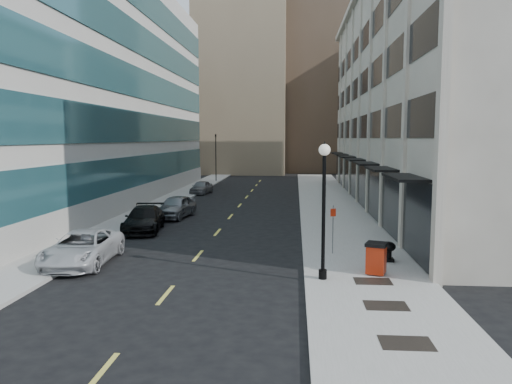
# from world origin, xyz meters

# --- Properties ---
(ground) EXTENTS (160.00, 160.00, 0.00)m
(ground) POSITION_xyz_m (0.00, 0.00, 0.00)
(ground) COLOR black
(ground) RESTS_ON ground
(sidewalk_right) EXTENTS (5.00, 80.00, 0.15)m
(sidewalk_right) POSITION_xyz_m (7.50, 20.00, 0.07)
(sidewalk_right) COLOR #9D998E
(sidewalk_right) RESTS_ON ground
(sidewalk_left) EXTENTS (3.00, 80.00, 0.15)m
(sidewalk_left) POSITION_xyz_m (-6.50, 20.00, 0.07)
(sidewalk_left) COLOR #9D998E
(sidewalk_left) RESTS_ON ground
(building_right) EXTENTS (15.30, 46.50, 18.25)m
(building_right) POSITION_xyz_m (16.94, 26.99, 8.99)
(building_right) COLOR beige
(building_right) RESTS_ON ground
(building_left) EXTENTS (16.14, 46.00, 20.00)m
(building_left) POSITION_xyz_m (-15.95, 27.00, 9.99)
(building_left) COLOR beige
(building_left) RESTS_ON ground
(skyline_tan_near) EXTENTS (14.00, 18.00, 28.00)m
(skyline_tan_near) POSITION_xyz_m (-4.00, 68.00, 14.00)
(skyline_tan_near) COLOR #816F55
(skyline_tan_near) RESTS_ON ground
(skyline_brown) EXTENTS (12.00, 16.00, 34.00)m
(skyline_brown) POSITION_xyz_m (8.00, 72.00, 17.00)
(skyline_brown) COLOR #4E3D2F
(skyline_brown) RESTS_ON ground
(skyline_tan_far) EXTENTS (12.00, 14.00, 22.00)m
(skyline_tan_far) POSITION_xyz_m (-14.00, 78.00, 11.00)
(skyline_tan_far) COLOR #816F55
(skyline_tan_far) RESTS_ON ground
(skyline_stone) EXTENTS (10.00, 14.00, 20.00)m
(skyline_stone) POSITION_xyz_m (18.00, 66.00, 10.00)
(skyline_stone) COLOR beige
(skyline_stone) RESTS_ON ground
(grate_near) EXTENTS (1.40, 1.00, 0.01)m
(grate_near) POSITION_xyz_m (7.60, -2.00, 0.15)
(grate_near) COLOR black
(grate_near) RESTS_ON sidewalk_right
(grate_mid) EXTENTS (1.40, 1.00, 0.01)m
(grate_mid) POSITION_xyz_m (7.60, 1.00, 0.15)
(grate_mid) COLOR black
(grate_mid) RESTS_ON sidewalk_right
(grate_far) EXTENTS (1.40, 1.00, 0.01)m
(grate_far) POSITION_xyz_m (7.60, 3.80, 0.15)
(grate_far) COLOR black
(grate_far) RESTS_ON sidewalk_right
(road_centerline) EXTENTS (0.15, 68.20, 0.01)m
(road_centerline) POSITION_xyz_m (0.00, 17.00, 0.01)
(road_centerline) COLOR #D8CC4C
(road_centerline) RESTS_ON ground
(traffic_signal) EXTENTS (0.66, 0.66, 6.98)m
(traffic_signal) POSITION_xyz_m (-5.50, 48.00, 5.72)
(traffic_signal) COLOR black
(traffic_signal) RESTS_ON ground
(car_white_van) EXTENTS (2.73, 5.46, 1.48)m
(car_white_van) POSITION_xyz_m (-4.80, 6.00, 0.74)
(car_white_van) COLOR silver
(car_white_van) RESTS_ON ground
(car_black_pickup) EXTENTS (2.70, 5.32, 1.48)m
(car_black_pickup) POSITION_xyz_m (-4.46, 14.00, 0.74)
(car_black_pickup) COLOR black
(car_black_pickup) RESTS_ON ground
(car_silver_sedan) EXTENTS (2.47, 4.83, 1.57)m
(car_silver_sedan) POSITION_xyz_m (-3.77, 19.21, 0.79)
(car_silver_sedan) COLOR gray
(car_silver_sedan) RESTS_ON ground
(car_grey_sedan) EXTENTS (2.00, 4.06, 1.33)m
(car_grey_sedan) POSITION_xyz_m (-4.80, 34.25, 0.67)
(car_grey_sedan) COLOR slate
(car_grey_sedan) RESTS_ON ground
(trash_bin) EXTENTS (1.02, 1.02, 1.30)m
(trash_bin) POSITION_xyz_m (7.87, 4.82, 0.85)
(trash_bin) COLOR #B0240B
(trash_bin) RESTS_ON sidewalk_right
(lamppost) EXTENTS (0.45, 0.45, 5.35)m
(lamppost) POSITION_xyz_m (5.70, 4.00, 3.29)
(lamppost) COLOR black
(lamppost) RESTS_ON sidewalk_right
(sign_post) EXTENTS (0.26, 0.12, 2.30)m
(sign_post) POSITION_xyz_m (6.40, 8.35, 1.64)
(sign_post) COLOR slate
(sign_post) RESTS_ON sidewalk_right
(urn_planter) EXTENTS (0.64, 0.64, 0.89)m
(urn_planter) POSITION_xyz_m (8.76, 7.03, 0.69)
(urn_planter) COLOR black
(urn_planter) RESTS_ON sidewalk_right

